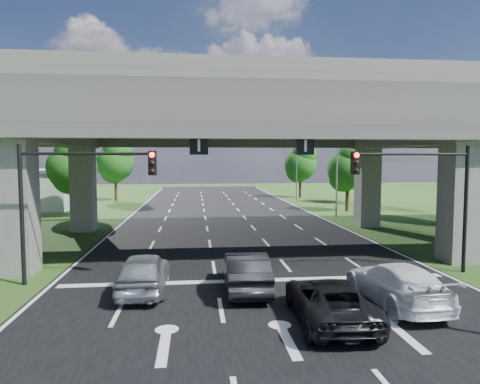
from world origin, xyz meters
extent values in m
plane|color=#1F4114|center=(0.00, 0.00, 0.00)|extent=(160.00, 160.00, 0.00)
cube|color=black|center=(0.00, 10.00, 0.01)|extent=(18.00, 120.00, 0.03)
cube|color=#353330|center=(0.00, 12.00, 8.00)|extent=(80.00, 15.00, 2.00)
cube|color=#65625D|center=(0.00, 4.75, 9.50)|extent=(80.00, 0.50, 1.00)
cube|color=#65625D|center=(0.00, 19.25, 9.50)|extent=(80.00, 0.50, 1.00)
cube|color=#65625D|center=(-11.00, 6.00, 3.50)|extent=(1.60, 1.60, 7.00)
cube|color=#65625D|center=(-11.00, 18.00, 3.50)|extent=(1.60, 1.60, 7.00)
cube|color=#65625D|center=(11.00, 6.00, 3.50)|extent=(1.60, 1.60, 7.00)
cube|color=#65625D|center=(11.00, 18.00, 3.50)|extent=(1.60, 1.60, 7.00)
cube|color=black|center=(-2.50, 5.00, 6.00)|extent=(0.85, 0.06, 0.85)
cube|color=black|center=(2.50, 5.00, 6.00)|extent=(0.85, 0.06, 0.85)
cylinder|color=black|center=(10.00, 4.00, 3.00)|extent=(0.18, 0.18, 6.00)
cylinder|color=black|center=(7.25, 4.00, 5.60)|extent=(5.50, 0.12, 0.12)
cube|color=black|center=(4.50, 3.82, 5.20)|extent=(0.35, 0.28, 1.05)
sphere|color=#FF0C05|center=(4.50, 3.66, 5.55)|extent=(0.22, 0.22, 0.22)
cylinder|color=black|center=(-10.00, 4.00, 3.00)|extent=(0.18, 0.18, 6.00)
cylinder|color=black|center=(-7.25, 4.00, 5.60)|extent=(5.50, 0.12, 0.12)
cube|color=black|center=(-4.50, 3.82, 5.20)|extent=(0.35, 0.28, 1.05)
sphere|color=#FF0C05|center=(-4.50, 3.66, 5.55)|extent=(0.22, 0.22, 0.22)
cylinder|color=gray|center=(10.50, 24.00, 5.00)|extent=(0.16, 0.16, 10.00)
cylinder|color=gray|center=(9.00, 24.00, 9.70)|extent=(3.00, 0.10, 0.10)
cube|color=gray|center=(7.50, 24.00, 9.60)|extent=(0.60, 0.25, 0.18)
cylinder|color=gray|center=(10.50, 40.00, 5.00)|extent=(0.16, 0.16, 10.00)
cylinder|color=gray|center=(9.00, 40.00, 9.70)|extent=(3.00, 0.10, 0.10)
cube|color=gray|center=(7.50, 40.00, 9.60)|extent=(0.60, 0.25, 0.18)
cylinder|color=black|center=(-14.00, 26.00, 1.65)|extent=(0.36, 0.36, 3.30)
sphere|color=#144E16|center=(-14.00, 26.00, 4.65)|extent=(4.50, 4.50, 4.50)
sphere|color=#144E16|center=(-13.60, 25.70, 6.00)|extent=(3.60, 3.60, 3.60)
sphere|color=#144E16|center=(-14.30, 26.40, 3.75)|extent=(3.30, 3.30, 3.30)
cylinder|color=black|center=(-17.00, 34.00, 1.43)|extent=(0.36, 0.36, 2.86)
sphere|color=#144E16|center=(-17.00, 34.00, 4.03)|extent=(3.90, 3.90, 3.90)
sphere|color=#144E16|center=(-16.60, 33.70, 5.20)|extent=(3.12, 3.12, 3.12)
sphere|color=#144E16|center=(-17.30, 34.40, 3.25)|extent=(2.86, 2.86, 2.86)
cylinder|color=black|center=(-13.00, 42.00, 1.76)|extent=(0.36, 0.36, 3.52)
sphere|color=#144E16|center=(-13.00, 42.00, 4.96)|extent=(4.80, 4.80, 4.80)
sphere|color=#144E16|center=(-12.60, 41.70, 6.40)|extent=(3.84, 3.84, 3.84)
sphere|color=#144E16|center=(-13.30, 42.40, 4.00)|extent=(3.52, 3.52, 3.52)
cylinder|color=black|center=(13.00, 28.00, 1.54)|extent=(0.36, 0.36, 3.08)
sphere|color=#144E16|center=(13.00, 28.00, 4.34)|extent=(4.20, 4.20, 4.20)
sphere|color=#144E16|center=(13.40, 27.70, 5.60)|extent=(3.36, 3.36, 3.36)
sphere|color=#144E16|center=(12.70, 28.40, 3.50)|extent=(3.08, 3.08, 3.08)
cylinder|color=black|center=(16.00, 36.00, 1.43)|extent=(0.36, 0.36, 2.86)
sphere|color=#144E16|center=(16.00, 36.00, 4.03)|extent=(3.90, 3.90, 3.90)
sphere|color=#144E16|center=(16.40, 35.70, 5.20)|extent=(3.12, 3.12, 3.12)
sphere|color=#144E16|center=(15.70, 36.40, 3.25)|extent=(2.86, 2.86, 2.86)
cylinder|color=black|center=(12.00, 44.00, 1.65)|extent=(0.36, 0.36, 3.30)
sphere|color=#144E16|center=(12.00, 44.00, 4.65)|extent=(4.50, 4.50, 4.50)
sphere|color=#144E16|center=(12.40, 43.70, 6.00)|extent=(3.60, 3.60, 3.60)
sphere|color=#144E16|center=(11.70, 44.40, 3.75)|extent=(3.30, 3.30, 3.30)
imported|color=#BABDC2|center=(-4.76, 2.41, 0.83)|extent=(1.90, 4.68, 1.59)
imported|color=black|center=(-0.66, 2.16, 0.81)|extent=(1.77, 4.80, 1.57)
imported|color=white|center=(4.65, -0.05, 0.79)|extent=(2.44, 5.33, 1.51)
imported|color=black|center=(1.69, -1.44, 0.73)|extent=(2.56, 5.14, 1.40)
camera|label=1|loc=(-2.67, -14.81, 5.35)|focal=32.00mm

